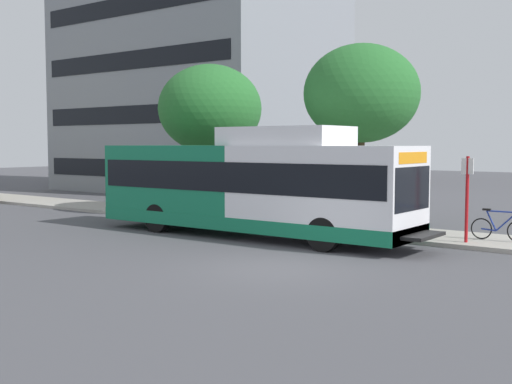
% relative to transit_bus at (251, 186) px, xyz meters
% --- Properties ---
extents(ground_plane, '(120.00, 120.00, 0.00)m').
position_rel_transit_bus_xyz_m(ground_plane, '(-3.88, 4.07, -1.70)').
color(ground_plane, '#4C4C51').
extents(sidewalk_curb, '(3.00, 56.00, 0.14)m').
position_rel_transit_bus_xyz_m(sidewalk_curb, '(3.12, 2.07, -1.63)').
color(sidewalk_curb, '#A8A399').
rests_on(sidewalk_curb, ground).
extents(transit_bus, '(2.58, 12.25, 3.65)m').
position_rel_transit_bus_xyz_m(transit_bus, '(0.00, 0.00, 0.00)').
color(transit_bus, white).
rests_on(transit_bus, ground).
extents(bus_stop_sign_pole, '(0.10, 0.36, 2.60)m').
position_rel_transit_bus_xyz_m(bus_stop_sign_pole, '(2.20, -6.50, -0.05)').
color(bus_stop_sign_pole, red).
rests_on(bus_stop_sign_pole, sidewalk_curb).
extents(bicycle_parked, '(0.52, 1.76, 1.02)m').
position_rel_transit_bus_xyz_m(bicycle_parked, '(3.13, -7.22, -1.14)').
color(bicycle_parked, black).
rests_on(bicycle_parked, sidewalk_curb).
extents(street_tree_near_stop, '(4.21, 4.21, 6.59)m').
position_rel_transit_bus_xyz_m(street_tree_near_stop, '(4.10, -1.92, 3.22)').
color(street_tree_near_stop, '#4C3823').
rests_on(street_tree_near_stop, sidewalk_curb).
extents(street_tree_mid_block, '(4.50, 4.50, 6.42)m').
position_rel_transit_bus_xyz_m(street_tree_mid_block, '(4.29, 5.54, 2.93)').
color(street_tree_mid_block, '#4C3823').
rests_on(street_tree_mid_block, sidewalk_curb).
extents(lattice_comm_tower, '(1.10, 1.10, 33.48)m').
position_rel_transit_bus_xyz_m(lattice_comm_tower, '(19.23, 30.45, 9.56)').
color(lattice_comm_tower, '#B7B7BC').
rests_on(lattice_comm_tower, ground).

